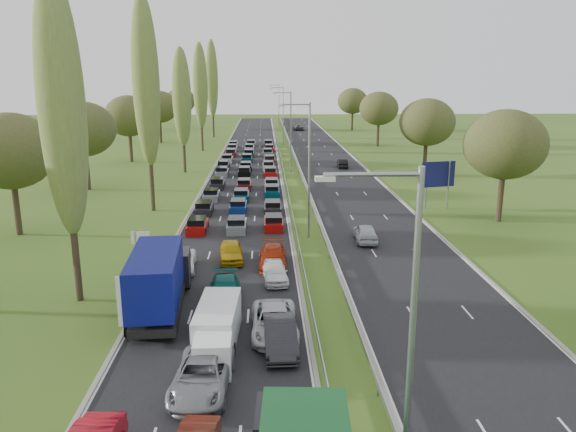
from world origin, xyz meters
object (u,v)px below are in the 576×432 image
object	(u,v)px
white_van_front	(215,342)
direction_sign	(438,176)
near_car_2	(179,262)
info_sign	(141,240)
blue_lorry	(159,280)
white_van_rear	(218,321)

from	to	relation	value
white_van_front	direction_sign	world-z (taller)	direction_sign
near_car_2	info_sign	world-z (taller)	info_sign
blue_lorry	direction_sign	bearing A→B (deg)	42.73
white_van_rear	info_sign	xyz separation A→B (m)	(-7.36, 14.91, 0.27)
near_car_2	white_van_front	world-z (taller)	white_van_front
blue_lorry	info_sign	xyz separation A→B (m)	(-3.51, 11.07, -0.75)
blue_lorry	info_sign	size ratio (longest dim) A/B	4.64
blue_lorry	direction_sign	xyz separation A→B (m)	(25.29, 26.93, 1.45)
blue_lorry	near_car_2	bearing A→B (deg)	85.55
blue_lorry	info_sign	bearing A→B (deg)	103.51
near_car_2	blue_lorry	bearing A→B (deg)	-94.57
direction_sign	white_van_rear	bearing A→B (deg)	-124.86
info_sign	direction_sign	size ratio (longest dim) A/B	0.40
white_van_front	info_sign	xyz separation A→B (m)	(-7.38, 17.12, 0.41)
blue_lorry	direction_sign	distance (m)	36.98
near_car_2	blue_lorry	size ratio (longest dim) A/B	0.51
near_car_2	direction_sign	world-z (taller)	direction_sign
near_car_2	info_sign	size ratio (longest dim) A/B	2.39
white_van_rear	blue_lorry	bearing A→B (deg)	138.03
direction_sign	info_sign	bearing A→B (deg)	-151.16
near_car_2	info_sign	distance (m)	5.03
white_van_rear	info_sign	world-z (taller)	white_van_rear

